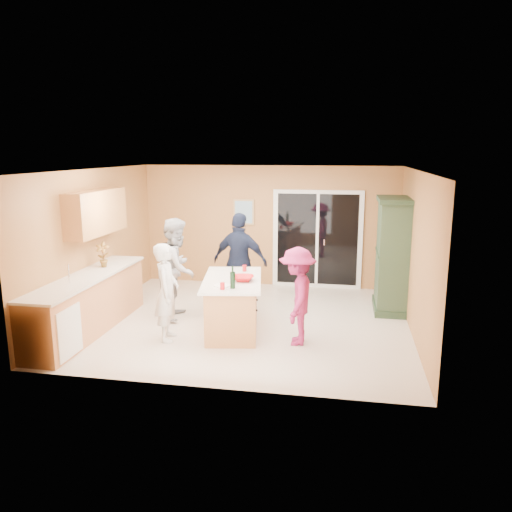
% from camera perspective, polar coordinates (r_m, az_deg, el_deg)
% --- Properties ---
extents(floor, '(5.50, 5.50, 0.00)m').
position_cam_1_polar(floor, '(8.73, -1.09, -7.50)').
color(floor, beige).
rests_on(floor, ground).
extents(ceiling, '(5.50, 5.00, 0.10)m').
position_cam_1_polar(ceiling, '(8.24, -1.17, 9.81)').
color(ceiling, white).
rests_on(ceiling, wall_back).
extents(wall_back, '(5.50, 0.10, 2.60)m').
position_cam_1_polar(wall_back, '(10.82, 1.49, 3.42)').
color(wall_back, tan).
rests_on(wall_back, ground).
extents(wall_front, '(5.50, 0.10, 2.60)m').
position_cam_1_polar(wall_front, '(6.02, -5.83, -3.63)').
color(wall_front, tan).
rests_on(wall_front, ground).
extents(wall_left, '(0.10, 5.00, 2.60)m').
position_cam_1_polar(wall_left, '(9.32, -17.95, 1.44)').
color(wall_left, tan).
rests_on(wall_left, ground).
extents(wall_right, '(0.10, 5.00, 2.60)m').
position_cam_1_polar(wall_right, '(8.31, 17.81, 0.20)').
color(wall_right, tan).
rests_on(wall_right, ground).
extents(left_cabinet_run, '(0.65, 3.05, 1.24)m').
position_cam_1_polar(left_cabinet_run, '(8.48, -19.09, -5.49)').
color(left_cabinet_run, '#CB804F').
rests_on(left_cabinet_run, floor).
extents(upper_cabinets, '(0.35, 1.60, 0.75)m').
position_cam_1_polar(upper_cabinets, '(8.98, -17.79, 4.78)').
color(upper_cabinets, '#CB804F').
rests_on(upper_cabinets, wall_left).
extents(sliding_door, '(1.90, 0.07, 2.10)m').
position_cam_1_polar(sliding_door, '(10.71, 7.01, 1.89)').
color(sliding_door, silver).
rests_on(sliding_door, floor).
extents(framed_picture, '(0.46, 0.04, 0.56)m').
position_cam_1_polar(framed_picture, '(10.85, -1.41, 5.04)').
color(framed_picture, '#A58352').
rests_on(framed_picture, wall_back).
extents(kitchen_island, '(1.19, 1.82, 0.89)m').
position_cam_1_polar(kitchen_island, '(8.18, -2.69, -5.81)').
color(kitchen_island, '#CB804F').
rests_on(kitchen_island, floor).
extents(green_hutch, '(0.60, 1.14, 2.09)m').
position_cam_1_polar(green_hutch, '(9.43, 15.28, -0.03)').
color(green_hutch, '#243A25').
rests_on(green_hutch, floor).
extents(woman_white, '(0.47, 0.62, 1.53)m').
position_cam_1_polar(woman_white, '(7.85, -10.16, -4.09)').
color(woman_white, silver).
rests_on(woman_white, floor).
extents(woman_grey, '(0.71, 0.89, 1.77)m').
position_cam_1_polar(woman_grey, '(8.86, -8.99, -1.38)').
color(woman_grey, '#939496').
rests_on(woman_grey, floor).
extents(woman_navy, '(1.13, 0.65, 1.81)m').
position_cam_1_polar(woman_navy, '(9.18, -1.82, -0.66)').
color(woman_navy, '#161B31').
rests_on(woman_navy, floor).
extents(woman_magenta, '(0.58, 0.98, 1.50)m').
position_cam_1_polar(woman_magenta, '(7.60, 4.74, -4.60)').
color(woman_magenta, '#9B2156').
rests_on(woman_magenta, floor).
extents(serving_bowl, '(0.37, 0.37, 0.08)m').
position_cam_1_polar(serving_bowl, '(7.90, -1.47, -2.56)').
color(serving_bowl, red).
rests_on(serving_bowl, kitchen_island).
extents(tulip_vase, '(0.26, 0.20, 0.44)m').
position_cam_1_polar(tulip_vase, '(8.95, -17.10, 0.13)').
color(tulip_vase, red).
rests_on(tulip_vase, left_cabinet_run).
extents(tumbler_near, '(0.07, 0.07, 0.10)m').
position_cam_1_polar(tumbler_near, '(7.44, -3.86, -3.44)').
color(tumbler_near, red).
rests_on(tumbler_near, kitchen_island).
extents(tumbler_far, '(0.09, 0.09, 0.11)m').
position_cam_1_polar(tumbler_far, '(8.51, -1.33, -1.41)').
color(tumbler_far, red).
rests_on(tumbler_far, kitchen_island).
extents(wine_bottle, '(0.08, 0.08, 0.34)m').
position_cam_1_polar(wine_bottle, '(7.46, -2.69, -2.72)').
color(wine_bottle, black).
rests_on(wine_bottle, kitchen_island).
extents(white_plate, '(0.25, 0.25, 0.02)m').
position_cam_1_polar(white_plate, '(7.61, -3.91, -3.40)').
color(white_plate, white).
rests_on(white_plate, kitchen_island).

